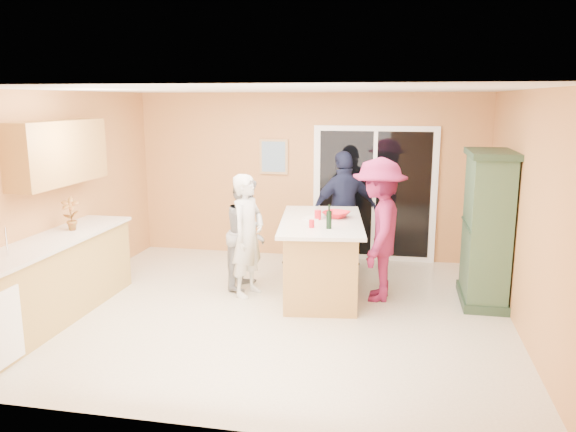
% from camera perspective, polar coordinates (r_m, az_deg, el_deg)
% --- Properties ---
extents(floor, '(5.50, 5.50, 0.00)m').
position_cam_1_polar(floor, '(6.85, -1.41, -9.58)').
color(floor, beige).
rests_on(floor, ground).
extents(ceiling, '(5.50, 5.00, 0.10)m').
position_cam_1_polar(ceiling, '(6.38, -1.53, 12.72)').
color(ceiling, white).
rests_on(ceiling, wall_back).
extents(wall_back, '(5.50, 0.10, 2.60)m').
position_cam_1_polar(wall_back, '(8.92, 2.04, 4.07)').
color(wall_back, '#EEA162').
rests_on(wall_back, ground).
extents(wall_front, '(5.50, 0.10, 2.60)m').
position_cam_1_polar(wall_front, '(4.15, -9.03, -5.08)').
color(wall_front, '#EEA162').
rests_on(wall_front, ground).
extents(wall_left, '(0.10, 5.00, 2.60)m').
position_cam_1_polar(wall_left, '(7.57, -22.24, 1.82)').
color(wall_left, '#EEA162').
rests_on(wall_left, ground).
extents(wall_right, '(0.10, 5.00, 2.60)m').
position_cam_1_polar(wall_right, '(6.48, 22.99, 0.22)').
color(wall_right, '#EEA162').
rests_on(wall_right, ground).
extents(left_cabinet_run, '(0.65, 3.05, 1.24)m').
position_cam_1_polar(left_cabinet_run, '(6.76, -24.39, -6.81)').
color(left_cabinet_run, '#B08B44').
rests_on(left_cabinet_run, floor).
extents(upper_cabinets, '(0.35, 1.60, 0.75)m').
position_cam_1_polar(upper_cabinets, '(7.24, -22.29, 6.00)').
color(upper_cabinets, '#B08B44').
rests_on(upper_cabinets, wall_left).
extents(sliding_door, '(1.90, 0.07, 2.10)m').
position_cam_1_polar(sliding_door, '(8.82, 8.75, 2.21)').
color(sliding_door, white).
rests_on(sliding_door, floor).
extents(framed_picture, '(0.46, 0.04, 0.56)m').
position_cam_1_polar(framed_picture, '(8.96, -1.47, 6.05)').
color(framed_picture, tan).
rests_on(framed_picture, wall_back).
extents(kitchen_island, '(1.25, 2.00, 0.99)m').
position_cam_1_polar(kitchen_island, '(7.28, 3.37, -4.44)').
color(kitchen_island, '#B08B44').
rests_on(kitchen_island, floor).
extents(green_hutch, '(0.54, 1.03, 1.90)m').
position_cam_1_polar(green_hutch, '(7.29, 19.50, -1.35)').
color(green_hutch, '#233827').
rests_on(green_hutch, floor).
extents(woman_white, '(0.53, 0.66, 1.58)m').
position_cam_1_polar(woman_white, '(7.18, -4.11, -1.99)').
color(woman_white, silver).
rests_on(woman_white, floor).
extents(woman_grey, '(0.63, 0.77, 1.49)m').
position_cam_1_polar(woman_grey, '(7.50, -4.19, -1.72)').
color(woman_grey, '#9B9B9E').
rests_on(woman_grey, floor).
extents(woman_navy, '(1.11, 0.89, 1.77)m').
position_cam_1_polar(woman_navy, '(8.29, 5.73, 0.51)').
color(woman_navy, '#181D36').
rests_on(woman_navy, floor).
extents(woman_magenta, '(0.72, 1.19, 1.80)m').
position_cam_1_polar(woman_magenta, '(7.09, 9.18, -1.38)').
color(woman_magenta, '#7F1B4B').
rests_on(woman_magenta, floor).
extents(serving_bowl, '(0.44, 0.44, 0.08)m').
position_cam_1_polar(serving_bowl, '(7.29, 4.92, 0.16)').
color(serving_bowl, red).
rests_on(serving_bowl, kitchen_island).
extents(tulip_vase, '(0.25, 0.21, 0.41)m').
position_cam_1_polar(tulip_vase, '(7.23, -21.22, 0.21)').
color(tulip_vase, red).
rests_on(tulip_vase, left_cabinet_run).
extents(tumbler_near, '(0.07, 0.07, 0.09)m').
position_cam_1_polar(tumbler_near, '(6.71, 2.42, -0.78)').
color(tumbler_near, red).
rests_on(tumbler_near, kitchen_island).
extents(tumbler_far, '(0.09, 0.09, 0.12)m').
position_cam_1_polar(tumbler_far, '(7.15, 3.04, 0.12)').
color(tumbler_far, red).
rests_on(tumbler_far, kitchen_island).
extents(wine_bottle, '(0.07, 0.07, 0.29)m').
position_cam_1_polar(wine_bottle, '(6.65, 4.18, -0.34)').
color(wine_bottle, black).
rests_on(wine_bottle, kitchen_island).
extents(white_plate, '(0.32, 0.32, 0.02)m').
position_cam_1_polar(white_plate, '(7.22, 2.56, -0.19)').
color(white_plate, silver).
rests_on(white_plate, kitchen_island).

